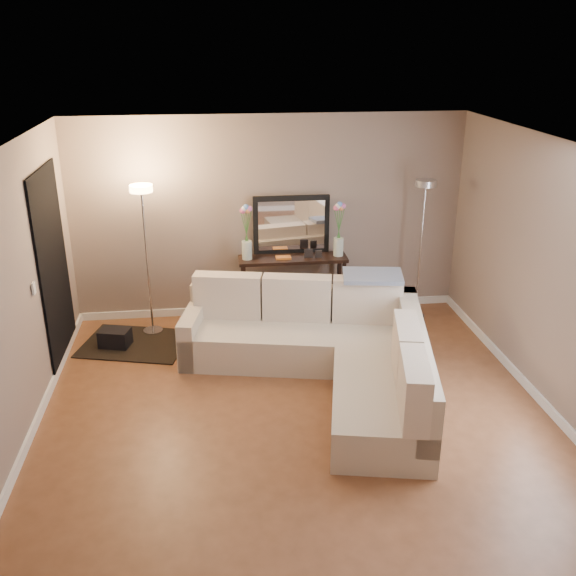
{
  "coord_description": "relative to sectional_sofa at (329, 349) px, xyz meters",
  "views": [
    {
      "loc": [
        -0.74,
        -5.18,
        3.5
      ],
      "look_at": [
        0.0,
        0.8,
        1.1
      ],
      "focal_mm": 40.0,
      "sensor_mm": 36.0,
      "label": 1
    }
  ],
  "objects": [
    {
      "name": "floor",
      "position": [
        -0.45,
        -0.88,
        -0.35
      ],
      "size": [
        5.0,
        5.5,
        0.01
      ],
      "primitive_type": "cube",
      "color": "brown",
      "rests_on": "ground"
    },
    {
      "name": "ceiling",
      "position": [
        -0.45,
        -0.88,
        2.26
      ],
      "size": [
        5.0,
        5.5,
        0.01
      ],
      "primitive_type": "cube",
      "color": "white",
      "rests_on": "ground"
    },
    {
      "name": "wall_back",
      "position": [
        -0.45,
        1.88,
        0.96
      ],
      "size": [
        5.0,
        0.02,
        2.6
      ],
      "primitive_type": "cube",
      "color": "gray",
      "rests_on": "ground"
    },
    {
      "name": "wall_front",
      "position": [
        -0.45,
        -3.64,
        0.96
      ],
      "size": [
        5.0,
        0.02,
        2.6
      ],
      "primitive_type": "cube",
      "color": "gray",
      "rests_on": "ground"
    },
    {
      "name": "wall_left",
      "position": [
        -2.96,
        -0.88,
        0.96
      ],
      "size": [
        0.02,
        5.5,
        2.6
      ],
      "primitive_type": "cube",
      "color": "gray",
      "rests_on": "ground"
    },
    {
      "name": "wall_right",
      "position": [
        2.06,
        -0.88,
        0.96
      ],
      "size": [
        0.02,
        5.5,
        2.6
      ],
      "primitive_type": "cube",
      "color": "gray",
      "rests_on": "ground"
    },
    {
      "name": "baseboard_back",
      "position": [
        -0.45,
        1.85,
        -0.29
      ],
      "size": [
        5.0,
        0.03,
        0.1
      ],
      "primitive_type": "cube",
      "color": "white",
      "rests_on": "ground"
    },
    {
      "name": "baseboard_left",
      "position": [
        -2.94,
        -0.88,
        -0.29
      ],
      "size": [
        0.03,
        5.5,
        0.1
      ],
      "primitive_type": "cube",
      "color": "white",
      "rests_on": "ground"
    },
    {
      "name": "baseboard_right",
      "position": [
        2.03,
        -0.88,
        -0.29
      ],
      "size": [
        0.03,
        5.5,
        0.1
      ],
      "primitive_type": "cube",
      "color": "white",
      "rests_on": "ground"
    },
    {
      "name": "doorway",
      "position": [
        -2.93,
        0.82,
        0.76
      ],
      "size": [
        0.02,
        1.2,
        2.2
      ],
      "primitive_type": "cube",
      "color": "black",
      "rests_on": "ground"
    },
    {
      "name": "switch_plate",
      "position": [
        -2.93,
        -0.03,
        0.86
      ],
      "size": [
        0.02,
        0.08,
        0.12
      ],
      "primitive_type": "cube",
      "color": "white",
      "rests_on": "ground"
    },
    {
      "name": "sectional_sofa",
      "position": [
        0.0,
        0.0,
        0.0
      ],
      "size": [
        2.75,
        3.0,
        0.92
      ],
      "color": "beige",
      "rests_on": "floor"
    },
    {
      "name": "throw_blanket",
      "position": [
        0.59,
        0.54,
        0.61
      ],
      "size": [
        0.72,
        0.48,
        0.09
      ],
      "primitive_type": "cube",
      "rotation": [
        0.1,
        0.0,
        -0.16
      ],
      "color": "gray",
      "rests_on": "sectional_sofa"
    },
    {
      "name": "console_table",
      "position": [
        -0.27,
        1.59,
        0.14
      ],
      "size": [
        1.38,
        0.38,
        0.85
      ],
      "color": "black",
      "rests_on": "floor"
    },
    {
      "name": "leaning_mirror",
      "position": [
        -0.18,
        1.77,
        0.88
      ],
      "size": [
        0.98,
        0.06,
        0.76
      ],
      "color": "black",
      "rests_on": "console_table"
    },
    {
      "name": "table_decor",
      "position": [
        -0.18,
        1.55,
        0.52
      ],
      "size": [
        0.58,
        0.13,
        0.14
      ],
      "color": "orange",
      "rests_on": "console_table"
    },
    {
      "name": "flower_vase_left",
      "position": [
        -0.76,
        1.6,
        0.79
      ],
      "size": [
        0.16,
        0.13,
        0.73
      ],
      "color": "silver",
      "rests_on": "console_table"
    },
    {
      "name": "flower_vase_right",
      "position": [
        0.4,
        1.59,
        0.79
      ],
      "size": [
        0.16,
        0.13,
        0.73
      ],
      "color": "silver",
      "rests_on": "console_table"
    },
    {
      "name": "floor_lamp_lit",
      "position": [
        -1.98,
        1.39,
        0.98
      ],
      "size": [
        0.32,
        0.32,
        1.87
      ],
      "color": "silver",
      "rests_on": "floor"
    },
    {
      "name": "floor_lamp_unlit",
      "position": [
        1.43,
        1.42,
        0.96
      ],
      "size": [
        0.31,
        0.31,
        1.84
      ],
      "color": "silver",
      "rests_on": "floor"
    },
    {
      "name": "charcoal_rug",
      "position": [
        -2.17,
        1.07,
        -0.33
      ],
      "size": [
        1.42,
        1.2,
        0.02
      ],
      "primitive_type": "cube",
      "rotation": [
        0.0,
        0.0,
        -0.26
      ],
      "color": "black",
      "rests_on": "floor"
    },
    {
      "name": "black_bag",
      "position": [
        -2.4,
        1.03,
        -0.23
      ],
      "size": [
        0.4,
        0.33,
        0.22
      ],
      "primitive_type": "cube",
      "rotation": [
        0.0,
        0.0,
        -0.26
      ],
      "color": "black",
      "rests_on": "charcoal_rug"
    }
  ]
}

